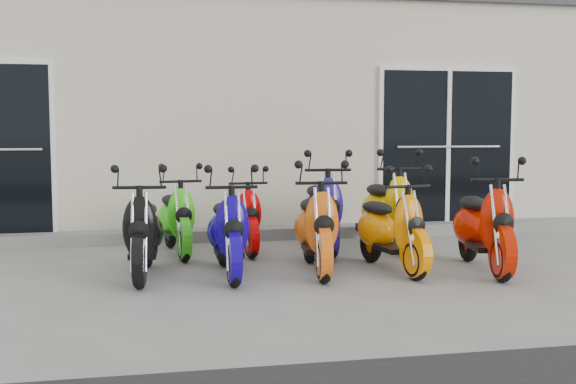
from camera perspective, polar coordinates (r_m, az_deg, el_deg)
name	(u,v)px	position (r m, az deg, el deg)	size (l,w,h in m)	color
ground	(299,268)	(7.64, 0.90, -6.02)	(80.00, 80.00, 0.00)	gray
building	(235,119)	(12.62, -4.18, 5.75)	(14.00, 6.00, 3.20)	beige
roof_cap	(235,21)	(12.74, -4.23, 13.32)	(14.20, 6.20, 0.16)	#3F3F42
front_step	(267,233)	(9.58, -1.69, -3.25)	(14.00, 0.40, 0.15)	gray
door_left	(11,144)	(9.62, -21.05, 3.52)	(1.07, 0.08, 2.22)	black
door_right	(447,142)	(10.38, 12.47, 3.86)	(2.02, 0.08, 2.22)	black
scooter_front_black	(143,220)	(7.23, -11.40, -2.18)	(0.56, 1.55, 1.14)	black
scooter_front_blue	(228,219)	(7.17, -4.77, -2.17)	(0.56, 1.54, 1.14)	#110188
scooter_front_orange_a	(316,215)	(7.33, 2.24, -1.87)	(0.58, 1.58, 1.17)	orange
scooter_front_orange_b	(391,217)	(7.49, 8.16, -1.98)	(0.55, 1.51, 1.12)	orange
scooter_front_red	(484,213)	(7.66, 15.22, -1.62)	(0.59, 1.63, 1.20)	#BC1400
scooter_back_green	(176,208)	(8.44, -8.84, -1.26)	(0.53, 1.47, 1.09)	#38D718
scooter_back_red	(243,208)	(8.54, -3.61, -1.28)	(0.51, 1.41, 1.04)	#C70000
scooter_back_blue	(322,200)	(8.59, 2.72, -0.61)	(0.61, 1.66, 1.23)	navy
scooter_back_yellow	(388,198)	(8.82, 7.90, -0.49)	(0.61, 1.67, 1.23)	#E3B800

